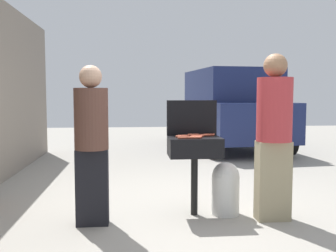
{
  "coord_description": "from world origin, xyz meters",
  "views": [
    {
      "loc": [
        -0.56,
        -4.53,
        1.4
      ],
      "look_at": [
        -0.1,
        0.31,
        1.0
      ],
      "focal_mm": 41.09,
      "sensor_mm": 36.0,
      "label": 1
    }
  ],
  "objects_px": {
    "person_right": "(274,131)",
    "hot_dog_6": "(181,136)",
    "hot_dog_0": "(197,136)",
    "propane_tank": "(226,187)",
    "hot_dog_1": "(205,135)",
    "hot_dog_9": "(195,138)",
    "hot_dog_7": "(193,135)",
    "hot_dog_4": "(196,137)",
    "hot_dog_8": "(183,136)",
    "person_left": "(92,139)",
    "hot_dog_5": "(209,135)",
    "hot_dog_2": "(184,138)",
    "parked_minivan": "(228,109)",
    "bbq_grill": "(195,149)",
    "hot_dog_3": "(198,136)"
  },
  "relations": [
    {
      "from": "hot_dog_2",
      "to": "hot_dog_7",
      "type": "distance_m",
      "value": 0.33
    },
    {
      "from": "hot_dog_0",
      "to": "hot_dog_5",
      "type": "relative_size",
      "value": 1.0
    },
    {
      "from": "hot_dog_4",
      "to": "hot_dog_9",
      "type": "height_order",
      "value": "same"
    },
    {
      "from": "hot_dog_7",
      "to": "person_left",
      "type": "bearing_deg",
      "value": -162.43
    },
    {
      "from": "person_left",
      "to": "hot_dog_2",
      "type": "bearing_deg",
      "value": 18.85
    },
    {
      "from": "hot_dog_9",
      "to": "propane_tank",
      "type": "distance_m",
      "value": 0.73
    },
    {
      "from": "hot_dog_6",
      "to": "person_left",
      "type": "bearing_deg",
      "value": -167.87
    },
    {
      "from": "hot_dog_0",
      "to": "hot_dog_3",
      "type": "bearing_deg",
      "value": 57.89
    },
    {
      "from": "hot_dog_2",
      "to": "person_right",
      "type": "relative_size",
      "value": 0.07
    },
    {
      "from": "hot_dog_6",
      "to": "propane_tank",
      "type": "distance_m",
      "value": 0.8
    },
    {
      "from": "hot_dog_3",
      "to": "person_left",
      "type": "relative_size",
      "value": 0.08
    },
    {
      "from": "bbq_grill",
      "to": "propane_tank",
      "type": "bearing_deg",
      "value": -3.41
    },
    {
      "from": "hot_dog_0",
      "to": "hot_dog_9",
      "type": "bearing_deg",
      "value": -109.41
    },
    {
      "from": "hot_dog_5",
      "to": "propane_tank",
      "type": "height_order",
      "value": "hot_dog_5"
    },
    {
      "from": "hot_dog_1",
      "to": "hot_dog_3",
      "type": "height_order",
      "value": "same"
    },
    {
      "from": "hot_dog_6",
      "to": "person_left",
      "type": "height_order",
      "value": "person_left"
    },
    {
      "from": "hot_dog_4",
      "to": "hot_dog_6",
      "type": "bearing_deg",
      "value": 148.16
    },
    {
      "from": "hot_dog_5",
      "to": "parked_minivan",
      "type": "relative_size",
      "value": 0.03
    },
    {
      "from": "hot_dog_5",
      "to": "hot_dog_7",
      "type": "relative_size",
      "value": 1.0
    },
    {
      "from": "hot_dog_4",
      "to": "hot_dog_9",
      "type": "relative_size",
      "value": 1.0
    },
    {
      "from": "hot_dog_1",
      "to": "hot_dog_7",
      "type": "bearing_deg",
      "value": 157.44
    },
    {
      "from": "person_right",
      "to": "hot_dog_6",
      "type": "bearing_deg",
      "value": -17.79
    },
    {
      "from": "hot_dog_0",
      "to": "person_right",
      "type": "xyz_separation_m",
      "value": [
        0.83,
        -0.21,
        0.08
      ]
    },
    {
      "from": "hot_dog_7",
      "to": "hot_dog_9",
      "type": "relative_size",
      "value": 1.0
    },
    {
      "from": "hot_dog_5",
      "to": "hot_dog_8",
      "type": "distance_m",
      "value": 0.33
    },
    {
      "from": "propane_tank",
      "to": "bbq_grill",
      "type": "bearing_deg",
      "value": 176.59
    },
    {
      "from": "hot_dog_0",
      "to": "hot_dog_5",
      "type": "height_order",
      "value": "same"
    },
    {
      "from": "hot_dog_4",
      "to": "hot_dog_8",
      "type": "height_order",
      "value": "same"
    },
    {
      "from": "hot_dog_4",
      "to": "propane_tank",
      "type": "relative_size",
      "value": 0.21
    },
    {
      "from": "hot_dog_1",
      "to": "hot_dog_4",
      "type": "bearing_deg",
      "value": -124.4
    },
    {
      "from": "hot_dog_3",
      "to": "parked_minivan",
      "type": "bearing_deg",
      "value": 72.28
    },
    {
      "from": "hot_dog_4",
      "to": "hot_dog_8",
      "type": "distance_m",
      "value": 0.19
    },
    {
      "from": "hot_dog_3",
      "to": "hot_dog_6",
      "type": "relative_size",
      "value": 1.0
    },
    {
      "from": "bbq_grill",
      "to": "parked_minivan",
      "type": "distance_m",
      "value": 5.76
    },
    {
      "from": "hot_dog_7",
      "to": "person_right",
      "type": "xyz_separation_m",
      "value": [
        0.84,
        -0.39,
        0.08
      ]
    },
    {
      "from": "hot_dog_0",
      "to": "propane_tank",
      "type": "height_order",
      "value": "hot_dog_0"
    },
    {
      "from": "bbq_grill",
      "to": "hot_dog_0",
      "type": "height_order",
      "value": "hot_dog_0"
    },
    {
      "from": "hot_dog_1",
      "to": "propane_tank",
      "type": "relative_size",
      "value": 0.21
    },
    {
      "from": "bbq_grill",
      "to": "hot_dog_7",
      "type": "bearing_deg",
      "value": 87.21
    },
    {
      "from": "person_right",
      "to": "hot_dog_1",
      "type": "bearing_deg",
      "value": -29.8
    },
    {
      "from": "hot_dog_2",
      "to": "parked_minivan",
      "type": "distance_m",
      "value": 5.95
    },
    {
      "from": "hot_dog_6",
      "to": "parked_minivan",
      "type": "xyz_separation_m",
      "value": [
        1.95,
        5.49,
        0.1
      ]
    },
    {
      "from": "bbq_grill",
      "to": "hot_dog_4",
      "type": "relative_size",
      "value": 7.0
    },
    {
      "from": "propane_tank",
      "to": "person_right",
      "type": "xyz_separation_m",
      "value": [
        0.48,
        -0.23,
        0.68
      ]
    },
    {
      "from": "hot_dog_7",
      "to": "hot_dog_8",
      "type": "bearing_deg",
      "value": -142.55
    },
    {
      "from": "hot_dog_1",
      "to": "hot_dog_9",
      "type": "bearing_deg",
      "value": -122.97
    },
    {
      "from": "hot_dog_2",
      "to": "parked_minivan",
      "type": "xyz_separation_m",
      "value": [
        1.94,
        5.63,
        0.1
      ]
    },
    {
      "from": "hot_dog_7",
      "to": "person_right",
      "type": "height_order",
      "value": "person_right"
    },
    {
      "from": "hot_dog_0",
      "to": "hot_dog_4",
      "type": "bearing_deg",
      "value": -104.63
    },
    {
      "from": "bbq_grill",
      "to": "hot_dog_7",
      "type": "height_order",
      "value": "hot_dog_7"
    }
  ]
}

